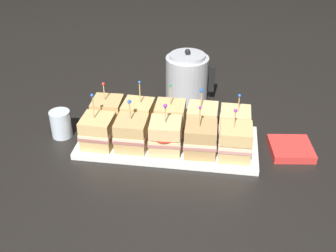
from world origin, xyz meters
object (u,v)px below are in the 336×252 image
sandwich_front_left (132,134)px  sandwich_front_far_right (235,142)px  sandwich_back_right (202,121)px  sandwich_back_far_right (235,124)px  serving_platter (168,143)px  sandwich_front_right (201,139)px  drinking_glass (61,124)px  sandwich_front_far_left (98,131)px  sandwich_back_far_left (108,113)px  kettle_steel (187,78)px  sandwich_front_center (166,136)px  sandwich_back_left (138,116)px  napkin_stack (291,149)px  sandwich_back_center (170,118)px

sandwich_front_left → sandwich_front_far_right: (0.30, -0.00, 0.00)m
sandwich_back_right → sandwich_back_far_right: size_ratio=1.04×
serving_platter → sandwich_front_right: size_ratio=3.38×
serving_platter → sandwich_back_far_right: 0.21m
sandwich_back_far_right → drinking_glass: (-0.54, -0.04, -0.02)m
sandwich_front_far_left → sandwich_back_far_left: 0.10m
serving_platter → drinking_glass: bearing=179.1°
sandwich_back_right → drinking_glass: sandwich_back_right is taller
sandwich_back_far_left → kettle_steel: kettle_steel is taller
kettle_steel → sandwich_front_right: bearing=-78.0°
sandwich_front_left → sandwich_back_right: bearing=25.8°
sandwich_front_center → sandwich_back_far_right: size_ratio=1.03×
sandwich_front_right → sandwich_front_far_right: bearing=-1.7°
serving_platter → sandwich_front_right: sandwich_front_right is taller
serving_platter → sandwich_front_far_left: 0.22m
sandwich_front_right → kettle_steel: kettle_steel is taller
sandwich_front_left → sandwich_front_center: 0.10m
sandwich_back_left → sandwich_front_far_left: bearing=-135.9°
sandwich_back_right → sandwich_front_left: bearing=-154.2°
sandwich_front_left → napkin_stack: size_ratio=1.15×
sandwich_front_left → sandwich_back_left: sandwich_back_left is taller
sandwich_front_far_right → sandwich_back_center: (-0.20, 0.10, 0.00)m
napkin_stack → kettle_steel: bearing=139.9°
sandwich_back_left → sandwich_back_far_right: 0.30m
sandwich_front_far_left → sandwich_back_far_right: size_ratio=1.12×
sandwich_front_left → napkin_stack: bearing=7.8°
serving_platter → sandwich_front_far_right: 0.22m
kettle_steel → sandwich_front_center: bearing=-93.9°
drinking_glass → kettle_steel: bearing=39.3°
sandwich_front_far_right → kettle_steel: bearing=116.0°
drinking_glass → sandwich_front_right: bearing=-7.1°
sandwich_front_far_right → sandwich_back_far_right: (-0.00, 0.10, -0.00)m
sandwich_front_right → sandwich_back_left: size_ratio=0.93×
sandwich_back_far_right → serving_platter: bearing=-166.5°
sandwich_back_far_left → sandwich_back_center: bearing=-0.4°
sandwich_front_center → sandwich_back_far_right: sandwich_front_center is taller
sandwich_front_left → serving_platter: bearing=26.0°
sandwich_front_far_right → sandwich_back_center: 0.23m
sandwich_front_far_left → drinking_glass: (-0.14, 0.06, -0.02)m
sandwich_front_far_left → sandwich_back_center: size_ratio=1.02×
serving_platter → sandwich_back_left: (-0.10, 0.05, 0.06)m
sandwich_front_right → sandwich_back_left: bearing=154.3°
sandwich_front_right → sandwich_front_center: bearing=-178.9°
sandwich_back_far_right → kettle_steel: 0.31m
sandwich_front_right → sandwich_back_right: same height
drinking_glass → napkin_stack: size_ratio=0.63×
sandwich_front_right → drinking_glass: sandwich_front_right is taller
sandwich_front_left → sandwich_front_right: sandwich_front_right is taller
sandwich_front_right → sandwich_back_center: bearing=136.1°
sandwich_back_far_right → sandwich_front_right: bearing=-134.7°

